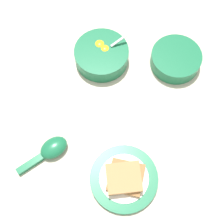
{
  "coord_description": "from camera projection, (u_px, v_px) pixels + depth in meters",
  "views": [
    {
      "loc": [
        -0.29,
        0.13,
        0.84
      ],
      "look_at": [
        0.03,
        0.01,
        0.02
      ],
      "focal_mm": 50.0,
      "sensor_mm": 36.0,
      "label": 1
    }
  ],
  "objects": [
    {
      "name": "toast_plate",
      "position": [
        124.0,
        179.0,
        0.83
      ],
      "size": [
        0.18,
        0.18,
        0.02
      ],
      "color": "#196B42",
      "rests_on": "ground_plane"
    },
    {
      "name": "soup_spoon",
      "position": [
        51.0,
        150.0,
        0.85
      ],
      "size": [
        0.08,
        0.16,
        0.03
      ],
      "color": "#196B42",
      "rests_on": "ground_plane"
    },
    {
      "name": "congee_bowl",
      "position": [
        176.0,
        59.0,
        0.95
      ],
      "size": [
        0.15,
        0.15,
        0.04
      ],
      "color": "#196B42",
      "rests_on": "ground_plane"
    },
    {
      "name": "toast_sandwich",
      "position": [
        125.0,
        178.0,
        0.81
      ],
      "size": [
        0.12,
        0.12,
        0.03
      ],
      "color": "#9E7042",
      "rests_on": "toast_plate"
    },
    {
      "name": "ground_plane",
      "position": [
        119.0,
        123.0,
        0.89
      ],
      "size": [
        3.0,
        3.0,
        0.0
      ],
      "primitive_type": "plane",
      "color": "beige"
    },
    {
      "name": "egg_bowl",
      "position": [
        102.0,
        55.0,
        0.95
      ],
      "size": [
        0.17,
        0.17,
        0.08
      ],
      "color": "#196B42",
      "rests_on": "ground_plane"
    }
  ]
}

